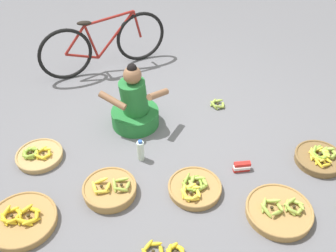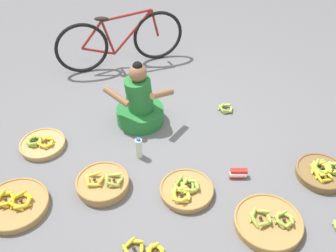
{
  "view_description": "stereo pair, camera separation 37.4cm",
  "coord_description": "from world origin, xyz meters",
  "px_view_note": "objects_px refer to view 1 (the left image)",
  "views": [
    {
      "loc": [
        -0.37,
        -3.03,
        2.78
      ],
      "look_at": [
        0.0,
        -0.2,
        0.35
      ],
      "focal_mm": 41.41,
      "sensor_mm": 36.0,
      "label": 1
    },
    {
      "loc": [
        0.01,
        -3.05,
        2.78
      ],
      "look_at": [
        0.0,
        -0.2,
        0.35
      ],
      "focal_mm": 41.41,
      "sensor_mm": 36.0,
      "label": 2
    }
  ],
  "objects_px": {
    "banana_basket_back_center": "(22,220)",
    "banana_basket_front_center": "(110,189)",
    "water_bottle": "(141,151)",
    "banana_basket_back_right": "(39,155)",
    "banana_basket_near_bicycle": "(279,211)",
    "vendor_woman_front": "(135,106)",
    "loose_bananas_front_right": "(166,251)",
    "loose_bananas_mid_left": "(217,104)",
    "banana_basket_back_left": "(195,188)",
    "banana_basket_front_left": "(319,158)",
    "packet_carton_stack": "(242,167)",
    "bicycle_leaning": "(104,44)"
  },
  "relations": [
    {
      "from": "banana_basket_back_center",
      "to": "banana_basket_front_center",
      "type": "bearing_deg",
      "value": 17.54
    },
    {
      "from": "water_bottle",
      "to": "banana_basket_back_right",
      "type": "bearing_deg",
      "value": 172.07
    },
    {
      "from": "banana_basket_near_bicycle",
      "to": "vendor_woman_front",
      "type": "bearing_deg",
      "value": 129.66
    },
    {
      "from": "loose_bananas_front_right",
      "to": "banana_basket_back_center",
      "type": "bearing_deg",
      "value": 159.4
    },
    {
      "from": "loose_bananas_mid_left",
      "to": "banana_basket_back_center",
      "type": "bearing_deg",
      "value": -145.22
    },
    {
      "from": "banana_basket_back_left",
      "to": "banana_basket_front_left",
      "type": "bearing_deg",
      "value": 9.42
    },
    {
      "from": "vendor_woman_front",
      "to": "packet_carton_stack",
      "type": "xyz_separation_m",
      "value": [
        0.98,
        -0.84,
        -0.2
      ]
    },
    {
      "from": "banana_basket_near_bicycle",
      "to": "loose_bananas_front_right",
      "type": "bearing_deg",
      "value": -166.13
    },
    {
      "from": "bicycle_leaning",
      "to": "loose_bananas_mid_left",
      "type": "height_order",
      "value": "bicycle_leaning"
    },
    {
      "from": "banana_basket_front_center",
      "to": "water_bottle",
      "type": "distance_m",
      "value": 0.52
    },
    {
      "from": "banana_basket_back_left",
      "to": "packet_carton_stack",
      "type": "xyz_separation_m",
      "value": [
        0.5,
        0.2,
        -0.0
      ]
    },
    {
      "from": "bicycle_leaning",
      "to": "banana_basket_front_left",
      "type": "xyz_separation_m",
      "value": [
        2.08,
        -2.03,
        -0.3
      ]
    },
    {
      "from": "banana_basket_back_right",
      "to": "banana_basket_near_bicycle",
      "type": "bearing_deg",
      "value": -24.38
    },
    {
      "from": "banana_basket_back_left",
      "to": "water_bottle",
      "type": "bearing_deg",
      "value": 133.58
    },
    {
      "from": "banana_basket_front_left",
      "to": "water_bottle",
      "type": "bearing_deg",
      "value": 171.35
    },
    {
      "from": "bicycle_leaning",
      "to": "loose_bananas_mid_left",
      "type": "xyz_separation_m",
      "value": [
        1.28,
        -1.0,
        -0.33
      ]
    },
    {
      "from": "water_bottle",
      "to": "banana_basket_back_left",
      "type": "bearing_deg",
      "value": -46.42
    },
    {
      "from": "banana_basket_back_center",
      "to": "packet_carton_stack",
      "type": "bearing_deg",
      "value": 10.17
    },
    {
      "from": "banana_basket_front_left",
      "to": "loose_bananas_mid_left",
      "type": "distance_m",
      "value": 1.3
    },
    {
      "from": "banana_basket_back_right",
      "to": "banana_basket_front_center",
      "type": "xyz_separation_m",
      "value": [
        0.7,
        -0.55,
        0.02
      ]
    },
    {
      "from": "banana_basket_front_center",
      "to": "water_bottle",
      "type": "xyz_separation_m",
      "value": [
        0.31,
        0.41,
        0.06
      ]
    },
    {
      "from": "packet_carton_stack",
      "to": "vendor_woman_front",
      "type": "bearing_deg",
      "value": 139.28
    },
    {
      "from": "banana_basket_back_right",
      "to": "packet_carton_stack",
      "type": "height_order",
      "value": "banana_basket_back_right"
    },
    {
      "from": "banana_basket_front_left",
      "to": "banana_basket_front_center",
      "type": "xyz_separation_m",
      "value": [
        -2.07,
        -0.14,
        0.0
      ]
    },
    {
      "from": "water_bottle",
      "to": "packet_carton_stack",
      "type": "bearing_deg",
      "value": -16.33
    },
    {
      "from": "loose_bananas_mid_left",
      "to": "packet_carton_stack",
      "type": "height_order",
      "value": "packet_carton_stack"
    },
    {
      "from": "banana_basket_front_left",
      "to": "banana_basket_front_center",
      "type": "relative_size",
      "value": 0.97
    },
    {
      "from": "loose_bananas_front_right",
      "to": "banana_basket_back_right",
      "type": "bearing_deg",
      "value": 132.74
    },
    {
      "from": "banana_basket_front_left",
      "to": "bicycle_leaning",
      "type": "bearing_deg",
      "value": 135.74
    },
    {
      "from": "banana_basket_front_center",
      "to": "loose_bananas_front_right",
      "type": "height_order",
      "value": "banana_basket_front_center"
    },
    {
      "from": "loose_bananas_mid_left",
      "to": "banana_basket_front_center",
      "type": "bearing_deg",
      "value": -137.51
    },
    {
      "from": "bicycle_leaning",
      "to": "banana_basket_near_bicycle",
      "type": "distance_m",
      "value": 3.0
    },
    {
      "from": "banana_basket_front_left",
      "to": "vendor_woman_front",
      "type": "bearing_deg",
      "value": 155.0
    },
    {
      "from": "banana_basket_back_right",
      "to": "packet_carton_stack",
      "type": "relative_size",
      "value": 2.78
    },
    {
      "from": "bicycle_leaning",
      "to": "banana_basket_near_bicycle",
      "type": "relative_size",
      "value": 2.78
    },
    {
      "from": "bicycle_leaning",
      "to": "banana_basket_back_right",
      "type": "height_order",
      "value": "bicycle_leaning"
    },
    {
      "from": "banana_basket_back_right",
      "to": "banana_basket_front_left",
      "type": "height_order",
      "value": "banana_basket_front_left"
    },
    {
      "from": "banana_basket_near_bicycle",
      "to": "loose_bananas_front_right",
      "type": "relative_size",
      "value": 1.58
    },
    {
      "from": "banana_basket_back_right",
      "to": "water_bottle",
      "type": "xyz_separation_m",
      "value": [
        1.01,
        -0.14,
        0.08
      ]
    },
    {
      "from": "banana_basket_back_right",
      "to": "banana_basket_front_left",
      "type": "distance_m",
      "value": 2.8
    },
    {
      "from": "banana_basket_back_center",
      "to": "banana_basket_back_left",
      "type": "bearing_deg",
      "value": 6.07
    },
    {
      "from": "banana_basket_back_center",
      "to": "loose_bananas_mid_left",
      "type": "distance_m",
      "value": 2.46
    },
    {
      "from": "banana_basket_near_bicycle",
      "to": "banana_basket_front_center",
      "type": "distance_m",
      "value": 1.51
    },
    {
      "from": "loose_bananas_front_right",
      "to": "packet_carton_stack",
      "type": "height_order",
      "value": "packet_carton_stack"
    },
    {
      "from": "banana_basket_near_bicycle",
      "to": "banana_basket_back_left",
      "type": "bearing_deg",
      "value": 152.58
    },
    {
      "from": "bicycle_leaning",
      "to": "loose_bananas_front_right",
      "type": "distance_m",
      "value": 2.9
    },
    {
      "from": "loose_bananas_front_right",
      "to": "packet_carton_stack",
      "type": "distance_m",
      "value": 1.16
    },
    {
      "from": "bicycle_leaning",
      "to": "banana_basket_back_right",
      "type": "distance_m",
      "value": 1.79
    },
    {
      "from": "banana_basket_back_right",
      "to": "loose_bananas_front_right",
      "type": "bearing_deg",
      "value": -47.26
    },
    {
      "from": "banana_basket_front_center",
      "to": "loose_bananas_front_right",
      "type": "relative_size",
      "value": 1.34
    }
  ]
}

